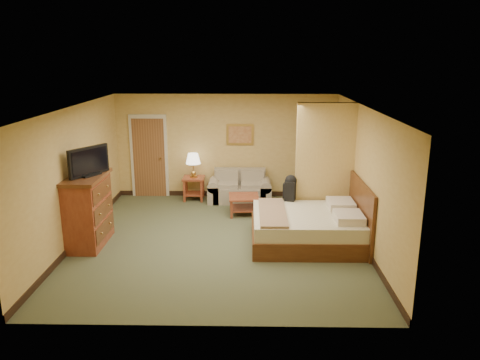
{
  "coord_description": "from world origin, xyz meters",
  "views": [
    {
      "loc": [
        0.57,
        -8.56,
        3.54
      ],
      "look_at": [
        0.4,
        0.6,
        1.07
      ],
      "focal_mm": 35.0,
      "sensor_mm": 36.0,
      "label": 1
    }
  ],
  "objects_px": {
    "bed": "(313,227)",
    "dresser": "(88,210)",
    "coffee_table": "(244,201)",
    "loveseat": "(240,191)"
  },
  "relations": [
    {
      "from": "dresser",
      "to": "bed",
      "type": "bearing_deg",
      "value": 1.71
    },
    {
      "from": "loveseat",
      "to": "bed",
      "type": "distance_m",
      "value": 3.04
    },
    {
      "from": "loveseat",
      "to": "coffee_table",
      "type": "distance_m",
      "value": 1.0
    },
    {
      "from": "dresser",
      "to": "bed",
      "type": "xyz_separation_m",
      "value": [
        4.29,
        0.13,
        -0.36
      ]
    },
    {
      "from": "bed",
      "to": "dresser",
      "type": "bearing_deg",
      "value": -178.29
    },
    {
      "from": "dresser",
      "to": "bed",
      "type": "distance_m",
      "value": 4.3
    },
    {
      "from": "coffee_table",
      "to": "bed",
      "type": "distance_m",
      "value": 2.15
    },
    {
      "from": "coffee_table",
      "to": "bed",
      "type": "relative_size",
      "value": 0.32
    },
    {
      "from": "loveseat",
      "to": "dresser",
      "type": "height_order",
      "value": "dresser"
    },
    {
      "from": "coffee_table",
      "to": "dresser",
      "type": "bearing_deg",
      "value": -148.52
    }
  ]
}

